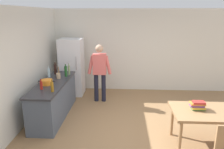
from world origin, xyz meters
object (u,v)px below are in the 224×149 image
object	(u,v)px
bottle_vinegar_tall	(69,70)
bottle_wine_green	(66,71)
dining_table	(209,114)
bottle_oil_amber	(52,87)
refrigerator	(72,67)
bottle_sauce_red	(41,85)
utensil_jar	(58,76)
person	(100,69)
bottle_water_clear	(49,73)
book_stack	(198,105)
bottle_wine_dark	(55,69)
cooking_pot	(47,82)

from	to	relation	value
bottle_vinegar_tall	bottle_wine_green	bearing A→B (deg)	-106.12
dining_table	bottle_oil_amber	bearing A→B (deg)	171.98
refrigerator	bottle_sauce_red	bearing A→B (deg)	-94.99
bottle_sauce_red	utensil_jar	bearing A→B (deg)	81.32
person	bottle_sauce_red	size ratio (longest dim) A/B	7.08
bottle_water_clear	utensil_jar	bearing A→B (deg)	-21.22
bottle_wine_green	book_stack	size ratio (longest dim) A/B	1.21
bottle_wine_dark	person	bearing A→B (deg)	13.70
person	bottle_oil_amber	world-z (taller)	person
bottle_water_clear	bottle_oil_amber	world-z (taller)	bottle_water_clear
bottle_wine_dark	bottle_wine_green	bearing A→B (deg)	-29.74
bottle_sauce_red	bottle_vinegar_tall	distance (m)	1.27
bottle_wine_green	cooking_pot	bearing A→B (deg)	-111.24
bottle_sauce_red	person	bearing A→B (deg)	53.97
bottle_water_clear	bottle_sauce_red	xyz separation A→B (m)	(0.16, -0.97, -0.03)
bottle_vinegar_tall	bottle_oil_amber	distance (m)	1.36
cooking_pot	bottle_sauce_red	distance (m)	0.35
utensil_jar	bottle_vinegar_tall	bearing A→B (deg)	62.58
bottle_water_clear	bottle_wine_green	world-z (taller)	bottle_wine_green
bottle_oil_amber	book_stack	world-z (taller)	bottle_oil_amber
person	bottle_wine_green	world-z (taller)	person
dining_table	book_stack	xyz separation A→B (m)	(-0.21, 0.04, 0.16)
bottle_wine_dark	bottle_oil_amber	bearing A→B (deg)	-75.15
utensil_jar	bottle_water_clear	xyz separation A→B (m)	(-0.29, 0.11, 0.05)
bottle_oil_amber	bottle_wine_dark	bearing A→B (deg)	104.85
bottle_sauce_red	refrigerator	bearing A→B (deg)	85.01
bottle_water_clear	bottle_sauce_red	bearing A→B (deg)	-80.63
person	bottle_wine_dark	bearing A→B (deg)	-166.30
utensil_jar	person	bearing A→B (deg)	35.06
person	bottle_water_clear	bearing A→B (deg)	-155.43
cooking_pot	bottle_vinegar_tall	bearing A→B (deg)	69.68
bottle_oil_amber	book_stack	xyz separation A→B (m)	(2.98, -0.41, -0.18)
utensil_jar	book_stack	xyz separation A→B (m)	(3.14, -1.40, -0.14)
refrigerator	cooking_pot	bearing A→B (deg)	-96.06
dining_table	bottle_wine_dark	xyz separation A→B (m)	(-3.56, 1.85, 0.37)
refrigerator	cooking_pot	xyz separation A→B (m)	(-0.19, -1.77, 0.06)
utensil_jar	bottle_sauce_red	size ratio (longest dim) A/B	1.33
bottle_wine_dark	bottle_wine_green	size ratio (longest dim) A/B	1.00
bottle_oil_amber	bottle_wine_green	distance (m)	1.20
bottle_wine_dark	book_stack	bearing A→B (deg)	-28.34
bottle_wine_dark	bottle_oil_amber	distance (m)	1.45
bottle_water_clear	bottle_sauce_red	size ratio (longest dim) A/B	1.25
bottle_wine_dark	bottle_oil_amber	size ratio (longest dim) A/B	1.21
refrigerator	cooking_pot	distance (m)	1.78
cooking_pot	bottle_vinegar_tall	xyz separation A→B (m)	(0.33, 0.88, 0.08)
dining_table	bottle_water_clear	size ratio (longest dim) A/B	4.67
refrigerator	bottle_oil_amber	size ratio (longest dim) A/B	6.43
bottle_water_clear	person	bearing A→B (deg)	24.57
refrigerator	bottle_sauce_red	world-z (taller)	refrigerator
bottle_wine_green	bottle_water_clear	bearing A→B (deg)	-167.68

